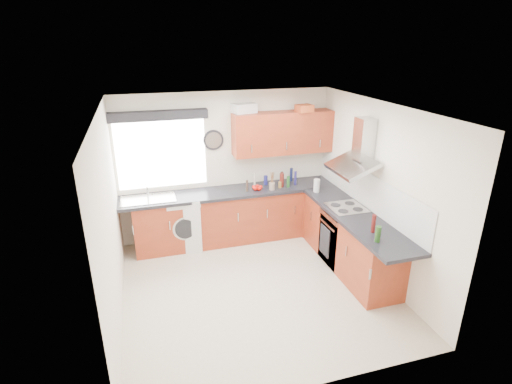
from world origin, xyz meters
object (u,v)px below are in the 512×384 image
object	(u,v)px
oven	(344,237)
washing_machine	(183,221)
extractor_hood	(358,152)
upper_cabinets	(283,133)

from	to	relation	value
oven	washing_machine	size ratio (longest dim) A/B	0.94
extractor_hood	upper_cabinets	size ratio (longest dim) A/B	0.46
oven	washing_machine	bearing A→B (deg)	152.17
upper_cabinets	washing_machine	bearing A→B (deg)	-176.59
oven	extractor_hood	xyz separation A→B (m)	(0.10, -0.00, 1.34)
oven	upper_cabinets	distance (m)	1.99
oven	washing_machine	distance (m)	2.61
oven	extractor_hood	distance (m)	1.35
extractor_hood	washing_machine	xyz separation A→B (m)	(-2.41, 1.22, -1.32)
upper_cabinets	washing_machine	distance (m)	2.22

